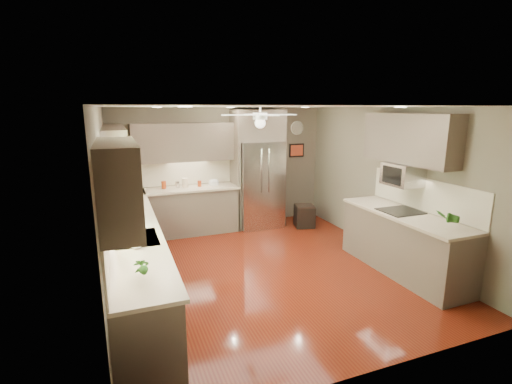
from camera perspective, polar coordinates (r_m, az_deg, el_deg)
floor at (r=5.95m, az=1.67°, el=-11.83°), size 5.00×5.00×0.00m
ceiling at (r=5.41m, az=1.85°, el=12.99°), size 5.00×5.00×0.00m
wall_back at (r=7.88m, az=-5.29°, el=3.74°), size 4.50×0.00×4.50m
wall_front at (r=3.48m, az=18.03°, el=-8.55°), size 4.50×0.00×4.50m
wall_left at (r=5.14m, az=-22.07°, el=-2.00°), size 0.00×5.00×5.00m
wall_right at (r=6.73m, az=19.72°, el=1.50°), size 0.00×5.00×5.00m
canister_a at (r=7.45m, az=-14.01°, el=1.09°), size 0.11×0.11×0.15m
canister_b at (r=7.47m, az=-11.98°, el=1.15°), size 0.11×0.11×0.13m
canister_c at (r=7.48m, az=-10.86°, el=1.37°), size 0.15×0.15×0.19m
canister_d at (r=7.53m, az=-8.69°, el=1.30°), size 0.10×0.10×0.12m
soap_bottle at (r=5.16m, az=-19.96°, el=-4.21°), size 0.11×0.12×0.20m
potted_plant_left at (r=3.59m, az=-17.18°, el=-10.90°), size 0.14×0.10×0.27m
potted_plant_right at (r=5.46m, az=27.34°, el=-3.43°), size 0.21×0.19×0.30m
bowl at (r=7.59m, az=-6.46°, el=1.18°), size 0.24×0.24×0.05m
left_run at (r=5.52m, az=-18.28°, el=-9.10°), size 0.65×4.70×1.45m
back_run at (r=7.59m, az=-9.84°, el=-2.65°), size 1.85×0.65×1.45m
uppers at (r=5.89m, az=-7.62°, el=6.75°), size 4.50×4.70×0.95m
window at (r=4.59m, az=-22.07°, el=0.15°), size 0.05×1.12×0.92m
sink at (r=4.76m, az=-17.93°, el=-7.14°), size 0.50×0.70×0.32m
refrigerator at (r=7.78m, az=0.38°, el=3.23°), size 1.06×0.75×2.45m
right_run at (r=6.14m, az=21.73°, el=-7.11°), size 0.70×2.20×1.45m
microwave at (r=6.14m, az=21.60°, el=2.51°), size 0.43×0.55×0.34m
ceiling_fan at (r=5.69m, az=0.64°, el=11.30°), size 1.18×1.18×0.32m
recessed_lights at (r=5.77m, az=-0.11°, el=12.93°), size 2.84×3.14×0.01m
wall_clock at (r=8.42m, az=6.33°, el=9.78°), size 0.30×0.03×0.30m
framed_print at (r=8.45m, az=6.27°, el=6.39°), size 0.36×0.03×0.30m
stool at (r=7.97m, az=7.47°, el=-3.66°), size 0.48×0.48×0.47m
paper_towel at (r=4.37m, az=-18.05°, el=-6.53°), size 0.11×0.11×0.27m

